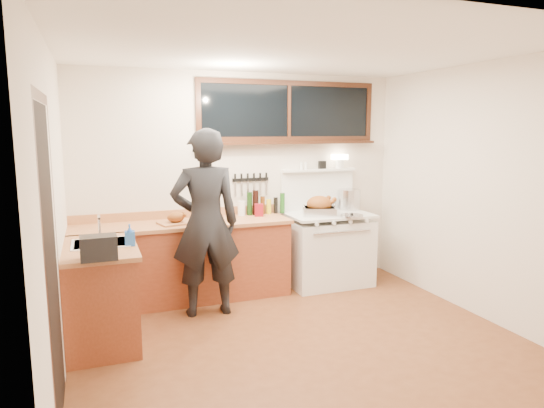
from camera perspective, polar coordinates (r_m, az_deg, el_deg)
name	(u,v)px	position (r m, az deg, el deg)	size (l,w,h in m)	color
ground_plane	(299,341)	(4.68, 3.19, -15.78)	(4.00, 3.50, 0.02)	#5E3018
room_shell	(301,162)	(4.26, 3.38, 4.95)	(4.10, 3.60, 2.65)	beige
counter_back	(183,261)	(5.62, -10.39, -6.60)	(2.44, 0.64, 1.00)	brown
counter_left	(101,294)	(4.75, -19.46, -9.90)	(0.64, 1.09, 0.90)	brown
sink_unit	(101,249)	(4.72, -19.49, -5.04)	(0.50, 0.45, 0.37)	white
vintage_stove	(327,247)	(6.14, 6.53, -5.05)	(1.02, 0.74, 1.61)	white
back_window	(289,118)	(6.07, 2.02, 10.05)	(2.32, 0.13, 0.77)	black
left_doorway	(52,262)	(3.46, -24.45, -6.26)	(0.02, 1.04, 2.17)	black
knife_strip	(251,180)	(5.94, -2.52, 2.79)	(0.46, 0.03, 0.28)	black
man	(205,223)	(5.05, -7.83, -2.26)	(0.73, 0.50, 1.94)	black
soap_bottle	(130,235)	(4.53, -16.38, -3.51)	(0.09, 0.10, 0.19)	blue
toaster	(99,248)	(4.13, -19.71, -4.85)	(0.28, 0.20, 0.19)	black
cutting_board	(176,219)	(5.43, -11.20, -1.78)	(0.41, 0.35, 0.13)	#B27246
roast_turkey	(320,207)	(5.88, 5.63, -0.37)	(0.48, 0.42, 0.24)	silver
stockpot	(349,199)	(6.34, 9.10, 0.53)	(0.32, 0.32, 0.26)	silver
saucepan	(329,204)	(6.37, 6.72, -0.01)	(0.20, 0.30, 0.12)	silver
pot_lid	(352,216)	(5.85, 9.37, -1.35)	(0.32, 0.32, 0.04)	silver
coffee_tin	(259,210)	(5.79, -1.55, -0.72)	(0.12, 0.10, 0.15)	maroon
pitcher	(242,208)	(5.84, -3.61, -0.51)	(0.12, 0.12, 0.18)	white
bottle_cluster	(263,204)	(5.92, -1.04, 0.01)	(0.49, 0.07, 0.30)	black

